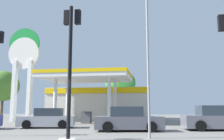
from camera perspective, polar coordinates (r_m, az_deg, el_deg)
gas_station at (r=28.89m, az=-3.26°, el=-7.14°), size 11.46×11.48×4.76m
station_pole_sign at (r=28.58m, az=-19.63°, el=1.56°), size 3.49×0.56×10.10m
car_0 at (r=18.21m, az=22.96°, el=-10.27°), size 4.70×2.42×1.62m
car_2 at (r=16.31m, az=3.72°, el=-11.32°), size 4.55×2.51×1.54m
car_3 at (r=19.33m, az=-14.58°, el=-10.76°), size 4.29×2.51×1.44m
traffic_signal_1 at (r=9.32m, az=-9.70°, el=-5.60°), size 0.65×0.68×5.36m
tree_0 at (r=37.49m, az=-23.62°, el=-3.37°), size 4.33×4.33×6.49m
tree_1 at (r=33.90m, az=1.95°, el=-2.96°), size 4.09×4.09×6.51m
corner_streetlamp at (r=12.84m, az=8.15°, el=5.24°), size 0.24×1.48×7.64m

